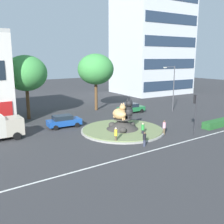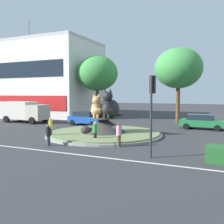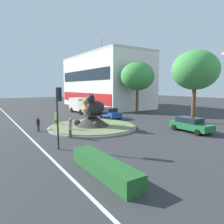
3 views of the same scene
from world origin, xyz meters
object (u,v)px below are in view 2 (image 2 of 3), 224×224
cat_statue_calico (97,109)px  pedestrian_pink_shirt (119,134)px  second_tree_near_tower (178,68)px  sedan_on_far_lane (86,118)px  pedestrian_yellow_shirt (51,127)px  pedestrian_black_shirt (48,135)px  delivery_box_truck (24,111)px  pedestrian_green_shirt (95,131)px  hatchback_near_shophouse (202,122)px  traffic_light_mast (152,101)px  broadleaf_tree_behind_island (97,73)px  cat_statue_black (110,107)px  shophouse_block (28,80)px

cat_statue_calico → pedestrian_pink_shirt: cat_statue_calico is taller
cat_statue_calico → second_tree_near_tower: 15.17m
cat_statue_calico → sedan_on_far_lane: size_ratio=0.53×
pedestrian_yellow_shirt → sedan_on_far_lane: (-1.95, 9.25, -0.08)m
pedestrian_black_shirt → sedan_on_far_lane: size_ratio=0.34×
cat_statue_calico → pedestrian_yellow_shirt: (-2.85, -3.13, -1.49)m
pedestrian_yellow_shirt → pedestrian_pink_shirt: size_ratio=1.00×
pedestrian_black_shirt → delivery_box_truck: delivery_box_truck is taller
pedestrian_green_shirt → hatchback_near_shophouse: bearing=-61.6°
cat_statue_calico → pedestrian_black_shirt: size_ratio=1.55×
cat_statue_calico → traffic_light_mast: traffic_light_mast is taller
broadleaf_tree_behind_island → second_tree_near_tower: size_ratio=0.97×
traffic_light_mast → second_tree_near_tower: size_ratio=0.50×
cat_statue_black → broadleaf_tree_behind_island: (-8.36, 13.37, 4.26)m
pedestrian_green_shirt → cat_statue_black: bearing=-27.1°
delivery_box_truck → traffic_light_mast: bearing=-28.0°
cat_statue_black → sedan_on_far_lane: 8.58m
cat_statue_calico → cat_statue_black: cat_statue_black is taller
pedestrian_green_shirt → pedestrian_yellow_shirt: size_ratio=0.90×
pedestrian_pink_shirt → pedestrian_yellow_shirt: bearing=60.8°
second_tree_near_tower → pedestrian_pink_shirt: second_tree_near_tower is taller
second_tree_near_tower → broadleaf_tree_behind_island: bearing=-179.9°
sedan_on_far_lane → shophouse_block: bearing=156.8°
pedestrian_yellow_shirt → delivery_box_truck: bearing=-29.0°
cat_statue_black → pedestrian_black_shirt: size_ratio=1.72×
cat_statue_black → second_tree_near_tower: bearing=164.0°
delivery_box_truck → cat_statue_calico: bearing=-20.4°
pedestrian_black_shirt → pedestrian_pink_shirt: size_ratio=0.89×
second_tree_near_tower → pedestrian_black_shirt: second_tree_near_tower is taller
shophouse_block → sedan_on_far_lane: size_ratio=5.65×
cat_statue_calico → second_tree_near_tower: bearing=144.6°
hatchback_near_shophouse → cat_statue_black: bearing=-129.0°
traffic_light_mast → pedestrian_pink_shirt: traffic_light_mast is taller
pedestrian_green_shirt → sedan_on_far_lane: 10.83m
pedestrian_black_shirt → delivery_box_truck: size_ratio=0.23×
second_tree_near_tower → pedestrian_yellow_shirt: size_ratio=5.57×
sedan_on_far_lane → broadleaf_tree_behind_island: bearing=112.8°
shophouse_block → pedestrian_green_shirt: shophouse_block is taller
traffic_light_mast → pedestrian_yellow_shirt: (-9.60, 2.78, -2.46)m
pedestrian_green_shirt → pedestrian_yellow_shirt: 4.14m
cat_statue_black → hatchback_near_shophouse: size_ratio=0.56×
second_tree_near_tower → pedestrian_black_shirt: (-5.82, -19.33, -6.32)m
pedestrian_green_shirt → broadleaf_tree_behind_island: bearing=-1.8°
second_tree_near_tower → sedan_on_far_lane: (-9.60, -7.49, -6.27)m
broadleaf_tree_behind_island → hatchback_near_shophouse: bearing=-19.1°
pedestrian_pink_shirt → hatchback_near_shophouse: bearing=-43.4°
shophouse_block → pedestrian_black_shirt: 31.08m
cat_statue_calico → cat_statue_black: bearing=84.2°
cat_statue_black → shophouse_block: size_ratio=0.10×
pedestrian_green_shirt → traffic_light_mast: bearing=-148.4°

